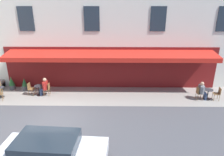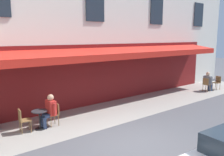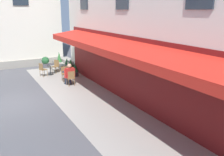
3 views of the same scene
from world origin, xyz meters
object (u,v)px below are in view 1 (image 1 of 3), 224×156
(cafe_table_near_entrance, at_px, (208,93))
(potted_plant_entrance_right, at_px, (25,84))
(parked_car_white, at_px, (51,151))
(potted_plant_under_sign, at_px, (12,83))
(cafe_table_streetside, at_px, (0,91))
(seated_patron_in_grey, at_px, (202,90))
(seated_companion_in_red, at_px, (44,86))
(cafe_chair_wicker_by_window, at_px, (199,92))
(cafe_chair_wicker_facing_street, at_px, (218,93))
(cafe_table_mid_terrace, at_px, (39,89))
(cafe_chair_wicker_back_row, at_px, (48,88))
(cafe_chair_wicker_under_awning, at_px, (30,88))

(cafe_table_near_entrance, height_order, potted_plant_entrance_right, potted_plant_entrance_right)
(cafe_table_near_entrance, height_order, parked_car_white, parked_car_white)
(potted_plant_under_sign, bearing_deg, cafe_table_streetside, 85.46)
(seated_patron_in_grey, height_order, seated_companion_in_red, seated_companion_in_red)
(cafe_table_streetside, bearing_deg, potted_plant_entrance_right, -129.11)
(cafe_table_near_entrance, bearing_deg, parked_car_white, 34.82)
(cafe_chair_wicker_by_window, xyz_separation_m, parked_car_white, (8.24, 6.17, 0.16))
(cafe_chair_wicker_facing_street, distance_m, potted_plant_entrance_right, 13.98)
(cafe_table_near_entrance, bearing_deg, cafe_table_mid_terrace, -2.46)
(potted_plant_under_sign, bearing_deg, potted_plant_entrance_right, 177.45)
(cafe_chair_wicker_by_window, height_order, cafe_chair_wicker_back_row, same)
(cafe_chair_wicker_back_row, distance_m, cafe_chair_wicker_under_awning, 1.26)
(cafe_chair_wicker_facing_street, distance_m, cafe_table_streetside, 15.01)
(cafe_table_streetside, relative_size, potted_plant_entrance_right, 0.83)
(cafe_table_streetside, bearing_deg, cafe_table_mid_terrace, -172.66)
(cafe_chair_wicker_facing_street, bearing_deg, cafe_chair_wicker_back_row, -2.98)
(cafe_table_near_entrance, distance_m, cafe_chair_wicker_by_window, 0.63)
(seated_companion_in_red, bearing_deg, cafe_table_streetside, 6.68)
(cafe_chair_wicker_back_row, bearing_deg, cafe_chair_wicker_under_awning, -1.75)
(cafe_chair_wicker_under_awning, relative_size, seated_patron_in_grey, 0.70)
(potted_plant_entrance_right, bearing_deg, potted_plant_under_sign, -2.55)
(cafe_table_near_entrance, height_order, cafe_chair_wicker_back_row, cafe_chair_wicker_back_row)
(cafe_table_near_entrance, bearing_deg, cafe_chair_wicker_facing_street, 172.82)
(cafe_chair_wicker_under_awning, bearing_deg, cafe_chair_wicker_back_row, 178.25)
(cafe_table_streetside, distance_m, seated_patron_in_grey, 13.97)
(cafe_chair_wicker_facing_street, bearing_deg, cafe_table_near_entrance, -7.18)
(cafe_table_mid_terrace, height_order, cafe_chair_wicker_under_awning, cafe_chair_wicker_under_awning)
(cafe_table_mid_terrace, relative_size, potted_plant_entrance_right, 0.83)
(cafe_table_near_entrance, xyz_separation_m, cafe_chair_wicker_under_awning, (12.41, -0.57, 0.06))
(seated_patron_in_grey, relative_size, potted_plant_entrance_right, 1.44)
(cafe_chair_wicker_back_row, relative_size, seated_patron_in_grey, 0.70)
(cafe_table_streetside, bearing_deg, cafe_chair_wicker_by_window, 179.30)
(seated_patron_in_grey, bearing_deg, cafe_table_streetside, -0.70)
(cafe_table_near_entrance, height_order, seated_patron_in_grey, seated_patron_in_grey)
(cafe_table_streetside, bearing_deg, potted_plant_under_sign, -94.54)
(cafe_table_streetside, height_order, seated_companion_in_red, seated_companion_in_red)
(cafe_chair_wicker_by_window, height_order, seated_patron_in_grey, seated_patron_in_grey)
(cafe_chair_wicker_under_awning, bearing_deg, potted_plant_entrance_right, -49.63)
(seated_patron_in_grey, xyz_separation_m, potted_plant_under_sign, (13.85, -1.61, -0.21))
(seated_patron_in_grey, bearing_deg, potted_plant_entrance_right, -6.93)
(cafe_table_streetside, xyz_separation_m, potted_plant_under_sign, (-0.11, -1.44, -0.00))
(cafe_chair_wicker_back_row, xyz_separation_m, seated_patron_in_grey, (-10.73, 0.53, 0.15))
(cafe_table_streetside, bearing_deg, cafe_chair_wicker_facing_street, 179.04)
(cafe_chair_wicker_back_row, height_order, cafe_chair_wicker_under_awning, same)
(cafe_chair_wicker_by_window, relative_size, seated_patron_in_grey, 0.70)
(cafe_chair_wicker_by_window, bearing_deg, cafe_chair_wicker_facing_street, 176.26)
(cafe_chair_wicker_back_row, bearing_deg, potted_plant_entrance_right, -26.06)
(seated_patron_in_grey, relative_size, potted_plant_under_sign, 1.30)
(cafe_chair_wicker_facing_street, bearing_deg, parked_car_white, 32.67)
(cafe_chair_wicker_under_awning, xyz_separation_m, cafe_table_streetside, (1.97, 0.40, -0.06))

